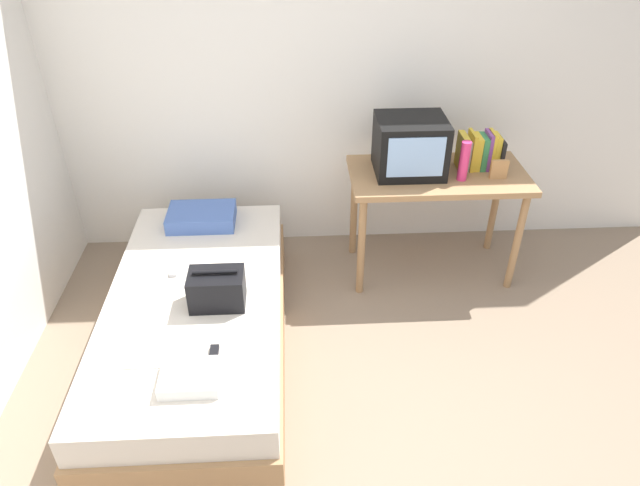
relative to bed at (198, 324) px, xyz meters
The scene contains 14 objects.
ground_plane 1.19m from the bed, 38.14° to the right, with size 8.00×8.00×0.00m, color #84705B.
wall_back 1.91m from the bed, 54.19° to the left, with size 5.20×0.10×2.60m, color silver.
bed is the anchor object (origin of this frame).
desk 1.78m from the bed, 26.34° to the left, with size 1.16×0.60×0.78m.
tv 1.72m from the bed, 30.67° to the left, with size 0.44×0.39×0.36m.
water_bottle 1.92m from the bed, 21.68° to the left, with size 0.06×0.06×0.26m, color #E53372.
book_row 2.10m from the bed, 24.53° to the left, with size 0.28×0.17×0.25m.
picture_frame 2.11m from the bed, 19.26° to the left, with size 0.11×0.02×0.13m, color #B27F4C.
pillow 0.81m from the bed, 92.75° to the left, with size 0.44×0.30×0.10m, color #4766AD.
handbag 0.37m from the bed, 30.42° to the right, with size 0.30×0.20×0.23m.
magazine 0.51m from the bed, 111.77° to the right, with size 0.21×0.29×0.01m, color white.
remote_dark 0.59m from the bed, 72.18° to the right, with size 0.04×0.16×0.02m, color black.
remote_silver 0.36m from the bed, 120.90° to the left, with size 0.04×0.14×0.02m, color #B7B7BC.
folded_towel 0.71m from the bed, 83.51° to the right, with size 0.28×0.22×0.06m, color white.
Camera 1 is at (-0.34, -1.83, 2.50)m, focal length 32.14 mm.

